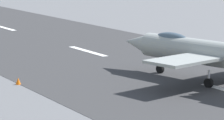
# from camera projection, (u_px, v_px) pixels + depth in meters

# --- Properties ---
(fighter_jet) EXTENTS (17.86, 13.55, 5.71)m
(fighter_jet) POSITION_uv_depth(u_px,v_px,m) (203.00, 51.00, 49.96)
(fighter_jet) COLOR #939996
(fighter_jet) RESTS_ON ground
(crew_person) EXTENTS (0.45, 0.63, 1.67)m
(crew_person) POSITION_uv_depth(u_px,v_px,m) (175.00, 44.00, 65.68)
(crew_person) COLOR #1E2338
(crew_person) RESTS_ON ground
(marker_cone_mid) EXTENTS (0.44, 0.44, 0.55)m
(marker_cone_mid) POSITION_uv_depth(u_px,v_px,m) (18.00, 81.00, 49.03)
(marker_cone_mid) COLOR orange
(marker_cone_mid) RESTS_ON ground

